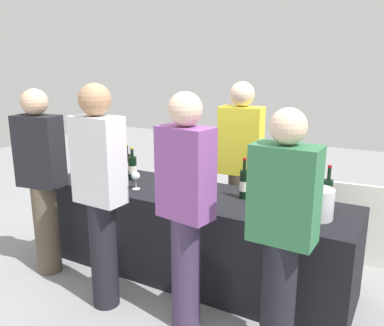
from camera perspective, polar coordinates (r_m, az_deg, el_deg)
The scene contains 20 objects.
ground_plane at distance 3.59m, azimuth -0.00°, elevation -15.39°, with size 12.00×12.00×0.00m, color gray.
tasting_table at distance 3.42m, azimuth -0.00°, elevation -10.05°, with size 2.61×0.70×0.73m, color black.
wine_bottle_0 at distance 3.95m, azimuth -12.75°, elevation 0.30°, with size 0.06×0.06×0.31m.
wine_bottle_1 at distance 3.78m, azimuth -9.15°, elevation -0.22°, with size 0.07×0.07×0.30m.
wine_bottle_2 at distance 3.66m, azimuth -8.41°, elevation -0.68°, with size 0.08×0.08×0.30m.
wine_bottle_3 at distance 3.49m, azimuth -1.79°, elevation -1.29°, with size 0.07×0.07×0.29m.
wine_bottle_4 at distance 3.15m, azimuth 7.37°, elevation -2.95°, with size 0.07×0.07×0.32m.
wine_bottle_5 at distance 3.03m, azimuth 14.35°, elevation -4.21°, with size 0.07×0.07×0.30m.
wine_bottle_6 at distance 3.00m, azimuth 18.63°, elevation -4.36°, with size 0.07×0.07×0.34m.
wine_glass_0 at distance 3.65m, azimuth -12.00°, elevation -1.06°, with size 0.07×0.07×0.14m.
wine_glass_1 at distance 3.38m, azimuth -7.99°, elevation -1.92°, with size 0.07×0.07×0.15m.
wine_glass_2 at distance 3.11m, azimuth 1.88°, elevation -3.34°, with size 0.07×0.07×0.14m.
wine_glass_3 at distance 2.87m, azimuth 14.30°, elevation -5.29°, with size 0.07×0.07×0.15m.
ice_bucket at distance 2.87m, azimuth 17.26°, elevation -5.47°, with size 0.23×0.23×0.21m, color silver.
server_pouring at distance 3.63m, azimuth 6.83°, elevation -0.17°, with size 0.39×0.24×1.61m.
guest_0 at distance 3.53m, azimuth -20.53°, elevation -1.76°, with size 0.39×0.26×1.57m.
guest_1 at distance 2.89m, azimuth -12.90°, elevation -3.65°, with size 0.36×0.22×1.64m.
guest_2 at distance 2.60m, azimuth -0.92°, elevation -5.86°, with size 0.38×0.25×1.60m.
guest_3 at distance 2.42m, azimuth 12.65°, elevation -9.16°, with size 0.39×0.22×1.54m.
menu_board at distance 3.88m, azimuth 22.01°, elevation -8.07°, with size 0.56×0.03×0.74m, color white.
Camera 1 is at (1.54, -2.71, 1.78)m, focal length 37.64 mm.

